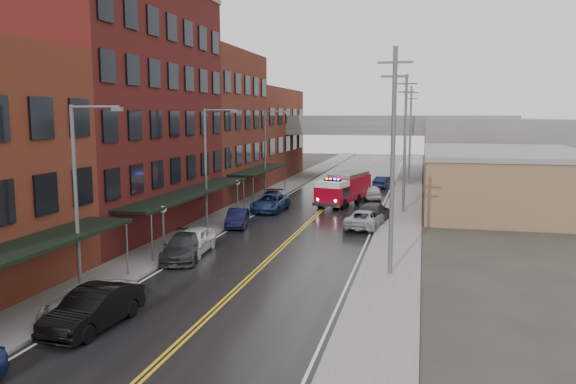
# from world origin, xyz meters

# --- Properties ---
(road) EXTENTS (11.00, 160.00, 0.02)m
(road) POSITION_xyz_m (0.00, 30.00, 0.01)
(road) COLOR black
(road) RESTS_ON ground
(sidewalk_left) EXTENTS (3.00, 160.00, 0.15)m
(sidewalk_left) POSITION_xyz_m (-7.30, 30.00, 0.07)
(sidewalk_left) COLOR slate
(sidewalk_left) RESTS_ON ground
(sidewalk_right) EXTENTS (3.00, 160.00, 0.15)m
(sidewalk_right) POSITION_xyz_m (7.30, 30.00, 0.07)
(sidewalk_right) COLOR slate
(sidewalk_right) RESTS_ON ground
(curb_left) EXTENTS (0.30, 160.00, 0.15)m
(curb_left) POSITION_xyz_m (-5.65, 30.00, 0.07)
(curb_left) COLOR gray
(curb_left) RESTS_ON ground
(curb_right) EXTENTS (0.30, 160.00, 0.15)m
(curb_right) POSITION_xyz_m (5.65, 30.00, 0.07)
(curb_right) COLOR gray
(curb_right) RESTS_ON ground
(brick_building_b) EXTENTS (9.00, 20.00, 18.00)m
(brick_building_b) POSITION_xyz_m (-13.30, 23.00, 9.00)
(brick_building_b) COLOR #551716
(brick_building_b) RESTS_ON ground
(brick_building_c) EXTENTS (9.00, 15.00, 15.00)m
(brick_building_c) POSITION_xyz_m (-13.30, 40.50, 7.50)
(brick_building_c) COLOR brown
(brick_building_c) RESTS_ON ground
(brick_building_far) EXTENTS (9.00, 20.00, 12.00)m
(brick_building_far) POSITION_xyz_m (-13.30, 58.00, 6.00)
(brick_building_far) COLOR brown
(brick_building_far) RESTS_ON ground
(tan_building) EXTENTS (14.00, 22.00, 5.00)m
(tan_building) POSITION_xyz_m (16.00, 40.00, 2.50)
(tan_building) COLOR #8D664C
(tan_building) RESTS_ON ground
(right_far_block) EXTENTS (18.00, 30.00, 8.00)m
(right_far_block) POSITION_xyz_m (18.00, 70.00, 4.00)
(right_far_block) COLOR slate
(right_far_block) RESTS_ON ground
(awning_0) EXTENTS (2.60, 16.00, 3.09)m
(awning_0) POSITION_xyz_m (-7.49, 4.00, 2.99)
(awning_0) COLOR black
(awning_0) RESTS_ON ground
(awning_1) EXTENTS (2.60, 18.00, 3.09)m
(awning_1) POSITION_xyz_m (-7.49, 23.00, 2.99)
(awning_1) COLOR black
(awning_1) RESTS_ON ground
(awning_2) EXTENTS (2.60, 13.00, 3.09)m
(awning_2) POSITION_xyz_m (-7.49, 40.50, 2.99)
(awning_2) COLOR black
(awning_2) RESTS_ON ground
(globe_lamp_1) EXTENTS (0.44, 0.44, 3.12)m
(globe_lamp_1) POSITION_xyz_m (-6.40, 16.00, 2.31)
(globe_lamp_1) COLOR #59595B
(globe_lamp_1) RESTS_ON ground
(globe_lamp_2) EXTENTS (0.44, 0.44, 3.12)m
(globe_lamp_2) POSITION_xyz_m (-6.40, 30.00, 2.31)
(globe_lamp_2) COLOR #59595B
(globe_lamp_2) RESTS_ON ground
(street_lamp_0) EXTENTS (2.64, 0.22, 9.00)m
(street_lamp_0) POSITION_xyz_m (-6.55, 8.00, 5.19)
(street_lamp_0) COLOR #59595B
(street_lamp_0) RESTS_ON ground
(street_lamp_1) EXTENTS (2.64, 0.22, 9.00)m
(street_lamp_1) POSITION_xyz_m (-6.55, 24.00, 5.19)
(street_lamp_1) COLOR #59595B
(street_lamp_1) RESTS_ON ground
(street_lamp_2) EXTENTS (2.64, 0.22, 9.00)m
(street_lamp_2) POSITION_xyz_m (-6.55, 40.00, 5.19)
(street_lamp_2) COLOR #59595B
(street_lamp_2) RESTS_ON ground
(utility_pole_0) EXTENTS (1.80, 0.24, 12.00)m
(utility_pole_0) POSITION_xyz_m (7.20, 15.00, 6.31)
(utility_pole_0) COLOR #59595B
(utility_pole_0) RESTS_ON ground
(utility_pole_1) EXTENTS (1.80, 0.24, 12.00)m
(utility_pole_1) POSITION_xyz_m (7.20, 35.00, 6.31)
(utility_pole_1) COLOR #59595B
(utility_pole_1) RESTS_ON ground
(utility_pole_2) EXTENTS (1.80, 0.24, 12.00)m
(utility_pole_2) POSITION_xyz_m (7.20, 55.00, 6.31)
(utility_pole_2) COLOR #59595B
(utility_pole_2) RESTS_ON ground
(overpass) EXTENTS (40.00, 10.00, 7.50)m
(overpass) POSITION_xyz_m (0.00, 62.00, 5.99)
(overpass) COLOR slate
(overpass) RESTS_ON ground
(fire_truck) EXTENTS (4.80, 8.52, 2.97)m
(fire_truck) POSITION_xyz_m (1.47, 38.48, 1.61)
(fire_truck) COLOR #9C071A
(fire_truck) RESTS_ON ground
(parked_car_left_1) EXTENTS (2.08, 5.09, 1.64)m
(parked_car_left_1) POSITION_xyz_m (-4.00, 4.70, 0.82)
(parked_car_left_1) COLOR black
(parked_car_left_1) RESTS_ON ground
(parked_car_left_2) EXTENTS (2.46, 5.02, 1.37)m
(parked_car_left_2) POSITION_xyz_m (-5.00, 5.97, 0.69)
(parked_car_left_2) COLOR #9D9FA4
(parked_car_left_2) RESTS_ON ground
(parked_car_left_3) EXTENTS (3.11, 5.39, 1.47)m
(parked_car_left_3) POSITION_xyz_m (-5.00, 15.70, 0.73)
(parked_car_left_3) COLOR #2B2B2D
(parked_car_left_3) RESTS_ON ground
(parked_car_left_4) EXTENTS (2.23, 4.83, 1.60)m
(parked_car_left_4) POSITION_xyz_m (-5.00, 17.17, 0.80)
(parked_car_left_4) COLOR silver
(parked_car_left_4) RESTS_ON ground
(parked_car_left_5) EXTENTS (2.27, 4.38, 1.38)m
(parked_car_left_5) POSITION_xyz_m (-5.00, 25.78, 0.69)
(parked_car_left_5) COLOR black
(parked_car_left_5) RESTS_ON ground
(parked_car_left_6) EXTENTS (2.68, 5.59, 1.54)m
(parked_car_left_6) POSITION_xyz_m (-4.41, 33.20, 0.77)
(parked_car_left_6) COLOR navy
(parked_car_left_6) RESTS_ON ground
(parked_car_left_7) EXTENTS (2.57, 5.00, 1.39)m
(parked_car_left_7) POSITION_xyz_m (-5.00, 35.93, 0.69)
(parked_car_left_7) COLOR black
(parked_car_left_7) RESTS_ON ground
(parked_car_right_0) EXTENTS (2.91, 5.37, 1.43)m
(parked_car_right_0) POSITION_xyz_m (4.59, 27.54, 0.72)
(parked_car_right_0) COLOR #A2A4AA
(parked_car_right_0) RESTS_ON ground
(parked_car_right_1) EXTENTS (2.99, 5.69, 1.57)m
(parked_car_right_1) POSITION_xyz_m (5.00, 30.24, 0.79)
(parked_car_right_1) COLOR #28282B
(parked_car_right_1) RESTS_ON ground
(parked_car_right_2) EXTENTS (2.76, 4.67, 1.49)m
(parked_car_right_2) POSITION_xyz_m (3.72, 42.57, 0.74)
(parked_car_right_2) COLOR #B7B7B7
(parked_car_right_2) RESTS_ON ground
(parked_car_right_3) EXTENTS (2.51, 4.41, 1.37)m
(parked_car_right_3) POSITION_xyz_m (4.38, 52.20, 0.69)
(parked_car_right_3) COLOR black
(parked_car_right_3) RESTS_ON ground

